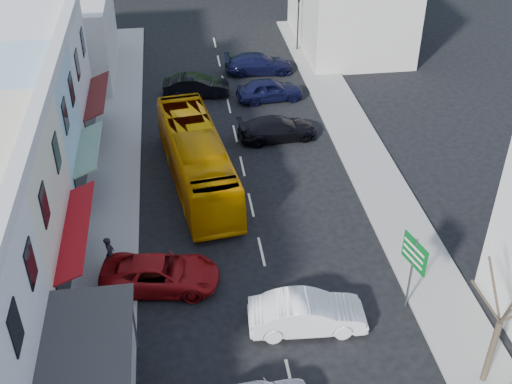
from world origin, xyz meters
The scene contains 16 objects.
ground centered at (0.00, 0.00, 0.00)m, with size 120.00×120.00×0.00m, color black.
sidewalk_left centered at (-7.50, 10.00, 0.07)m, with size 3.00×52.00×0.15m, color gray.
sidewalk_right centered at (7.50, 10.00, 0.07)m, with size 3.00×52.00×0.15m, color gray.
distant_block_left centered at (-12.00, 27.00, 3.00)m, with size 8.00×10.00×6.00m, color #B7B2A8.
distant_block_right centered at (11.00, 30.00, 3.50)m, with size 8.00×12.00×7.00m, color #B7B2A8.
bus centered at (-2.72, 10.58, 1.55)m, with size 2.50×11.60×3.10m, color #D58600.
car_white centered at (1.18, -1.26, 0.70)m, with size 1.80×4.40×1.40m, color white.
car_red centered at (-4.92, 2.18, 0.70)m, with size 1.90×4.60×1.40m, color maroon.
car_black_near centered at (2.60, 14.99, 0.70)m, with size 1.84×4.50×1.40m, color black.
car_navy_mid centered at (2.94, 20.54, 0.70)m, with size 1.80×4.40×1.40m, color black.
car_black_far centered at (-2.13, 21.92, 0.70)m, with size 1.80×4.40×1.40m, color black.
car_navy_far centered at (2.83, 25.29, 0.70)m, with size 1.84×4.50×1.40m, color black.
pedestrian_left centered at (-7.21, 3.60, 1.00)m, with size 0.60×0.40×1.70m, color black.
direction_sign centered at (5.80, -0.59, 1.88)m, with size 0.60×1.69×3.76m, color #07541A, non-canonical shape.
street_tree centered at (7.42, -5.01, 3.26)m, with size 2.43×2.43×6.52m, color #3D3123, non-canonical shape.
traffic_signal centered at (6.60, 29.27, 2.27)m, with size 0.78×1.01×4.54m, color black, non-canonical shape.
Camera 1 is at (-3.57, -20.14, 20.23)m, focal length 45.00 mm.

